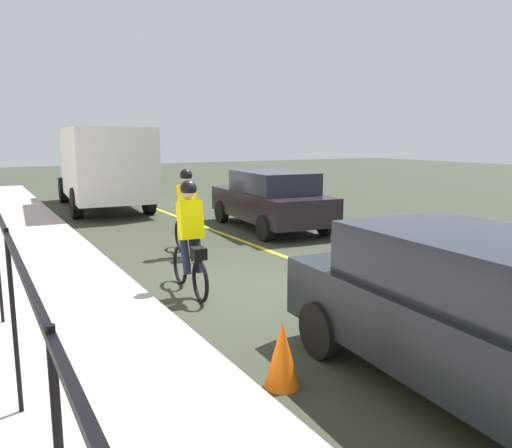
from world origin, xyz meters
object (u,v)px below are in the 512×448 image
at_px(parked_sedan_rear, 484,316).
at_px(traffic_cone_near, 282,354).
at_px(cyclist_lead, 187,212).
at_px(patrol_sedan, 271,199).
at_px(cyclist_follow, 190,238).
at_px(box_truck_background, 103,165).

distance_m(parked_sedan_rear, traffic_cone_near, 1.95).
xyz_separation_m(cyclist_lead, patrol_sedan, (1.75, -3.14, -0.09)).
distance_m(cyclist_lead, parked_sedan_rear, 6.99).
bearing_deg(traffic_cone_near, cyclist_lead, -13.29).
distance_m(cyclist_follow, patrol_sedan, 6.00).
bearing_deg(parked_sedan_rear, cyclist_follow, -161.59).
distance_m(cyclist_follow, traffic_cone_near, 3.34).
distance_m(cyclist_lead, patrol_sedan, 3.59).
height_order(cyclist_lead, parked_sedan_rear, cyclist_lead).
height_order(patrol_sedan, parked_sedan_rear, same).
xyz_separation_m(cyclist_follow, parked_sedan_rear, (-4.39, -1.14, -0.09)).
bearing_deg(box_truck_background, cyclist_lead, -176.72).
distance_m(cyclist_lead, box_truck_background, 8.00).
xyz_separation_m(cyclist_follow, traffic_cone_near, (-3.26, 0.38, -0.57)).
relative_size(cyclist_lead, traffic_cone_near, 2.66).
relative_size(cyclist_follow, traffic_cone_near, 2.66).
bearing_deg(patrol_sedan, cyclist_follow, 141.79).
height_order(cyclist_lead, traffic_cone_near, cyclist_lead).
relative_size(cyclist_follow, parked_sedan_rear, 0.40).
xyz_separation_m(cyclist_lead, box_truck_background, (7.98, -0.12, 0.64)).
xyz_separation_m(cyclist_follow, box_truck_background, (10.57, -1.12, 0.64)).
xyz_separation_m(box_truck_background, traffic_cone_near, (-13.84, 1.50, -1.21)).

